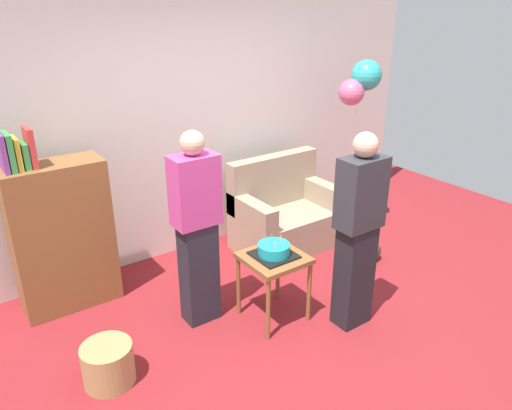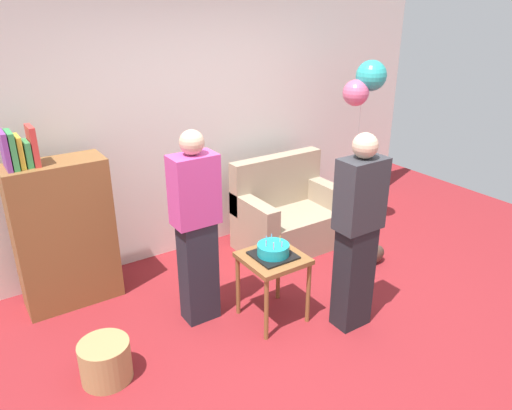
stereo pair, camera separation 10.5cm
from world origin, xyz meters
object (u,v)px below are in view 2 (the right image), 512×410
at_px(balloon_bunch, 365,82).
at_px(couch, 287,216).
at_px(birthday_cake, 273,251).
at_px(side_table, 273,266).
at_px(bookshelf, 63,232).
at_px(person_holding_cake, 357,233).
at_px(wicker_basket, 105,361).
at_px(person_blowing_candles, 196,228).
at_px(handbag, 373,255).

bearing_deg(balloon_bunch, couch, 166.26).
height_order(couch, birthday_cake, couch).
height_order(couch, side_table, couch).
distance_m(couch, birthday_cake, 1.39).
xyz_separation_m(bookshelf, person_holding_cake, (1.83, -1.63, 0.16)).
relative_size(couch, person_holding_cake, 0.67).
xyz_separation_m(person_holding_cake, wicker_basket, (-1.90, 0.48, -0.68)).
bearing_deg(wicker_basket, person_holding_cake, -14.32).
height_order(person_blowing_candles, person_holding_cake, same).
distance_m(side_table, wicker_basket, 1.45).
bearing_deg(wicker_basket, handbag, 2.28).
xyz_separation_m(wicker_basket, handbag, (2.79, 0.11, -0.05)).
xyz_separation_m(couch, handbag, (0.47, -0.84, -0.24)).
bearing_deg(couch, person_blowing_candles, -154.99).
bearing_deg(side_table, bookshelf, 137.81).
relative_size(bookshelf, handbag, 5.75).
relative_size(side_table, balloon_bunch, 0.30).
relative_size(wicker_basket, balloon_bunch, 0.19).
distance_m(birthday_cake, person_blowing_candles, 0.64).
height_order(person_holding_cake, balloon_bunch, balloon_bunch).
bearing_deg(side_table, person_blowing_candles, 145.32).
relative_size(bookshelf, balloon_bunch, 0.83).
bearing_deg(bookshelf, person_holding_cake, -41.77).
bearing_deg(person_blowing_candles, balloon_bunch, 20.94).
bearing_deg(bookshelf, wicker_basket, -93.58).
xyz_separation_m(couch, person_blowing_candles, (-1.41, -0.66, 0.49)).
bearing_deg(bookshelf, handbag, -20.86).
bearing_deg(couch, wicker_basket, -157.78).
bearing_deg(person_blowing_candles, birthday_cake, -25.49).
xyz_separation_m(couch, bookshelf, (-2.25, 0.20, 0.33)).
xyz_separation_m(couch, person_holding_cake, (-0.42, -1.43, 0.49)).
distance_m(wicker_basket, balloon_bunch, 3.57).
bearing_deg(birthday_cake, couch, 47.86).
height_order(side_table, birthday_cake, birthday_cake).
bearing_deg(birthday_cake, person_blowing_candles, 145.32).
xyz_separation_m(couch, birthday_cake, (-0.91, -1.01, 0.30)).
xyz_separation_m(birthday_cake, handbag, (1.39, 0.17, -0.54)).
height_order(side_table, person_holding_cake, person_holding_cake).
bearing_deg(side_table, birthday_cake, 148.56).
bearing_deg(bookshelf, couch, -5.11).
bearing_deg(balloon_bunch, side_table, -154.78).
distance_m(person_blowing_candles, balloon_bunch, 2.44).
height_order(couch, handbag, couch).
bearing_deg(handbag, person_holding_cake, -146.23).
distance_m(bookshelf, wicker_basket, 1.26).
bearing_deg(birthday_cake, balloon_bunch, 25.22).
bearing_deg(handbag, balloon_bunch, 62.27).
bearing_deg(handbag, birthday_cake, -172.90).
relative_size(couch, wicker_basket, 3.06).
relative_size(couch, birthday_cake, 3.44).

